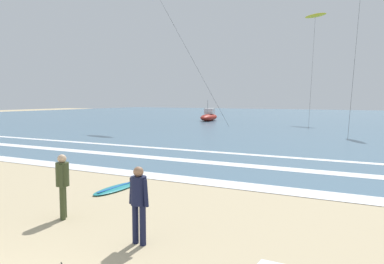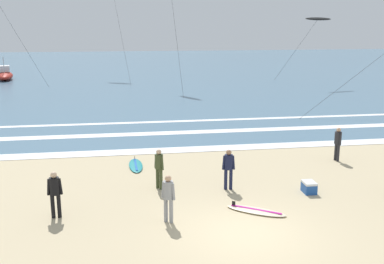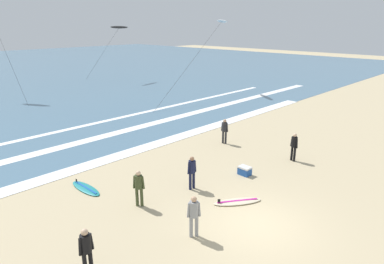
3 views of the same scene
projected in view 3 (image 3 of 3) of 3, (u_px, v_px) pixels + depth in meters
The scene contains 15 objects.
ground_plane at pixel (256, 224), 13.07m from camera, with size 160.00×160.00×0.00m, color tan.
wave_foam_shoreline at pixel (122, 155), 19.88m from camera, with size 40.24×1.08×0.01m, color white.
wave_foam_mid_break at pixel (106, 136), 23.28m from camera, with size 55.22×0.89×0.01m, color white.
wave_foam_outer_break at pixel (51, 133), 23.79m from camera, with size 49.77×0.55×0.01m, color white.
surfer_background_far at pixel (294, 145), 18.79m from camera, with size 0.32×0.51×1.60m.
surfer_left_far at pixel (225, 129), 21.54m from camera, with size 0.32×0.51×1.60m.
surfer_foreground_main at pixel (192, 170), 15.56m from camera, with size 0.51×0.32×1.60m.
surfer_left_near at pixel (194, 213), 12.02m from camera, with size 0.46×0.37×1.60m.
surfer_right_near at pixel (139, 185), 14.08m from camera, with size 0.38×0.46×1.60m.
surfer_mid_group at pixel (86, 248), 10.15m from camera, with size 0.51×0.32×1.60m.
surfboard_right_spare at pixel (86, 188), 15.79m from camera, with size 0.64×2.11×0.25m.
surfboard_foreground_flat at pixel (237, 202), 14.61m from camera, with size 2.07×1.68×0.25m.
kite_black_mid_center at pixel (119, 27), 44.14m from camera, with size 4.57×5.20×7.06m.
kite_white_far_left at pixel (222, 22), 36.50m from camera, with size 12.90×3.77×7.76m.
cooler_box at pixel (245, 171), 17.25m from camera, with size 0.46×0.62×0.44m.
Camera 3 is at (-9.87, -6.18, 7.32)m, focal length 31.98 mm.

